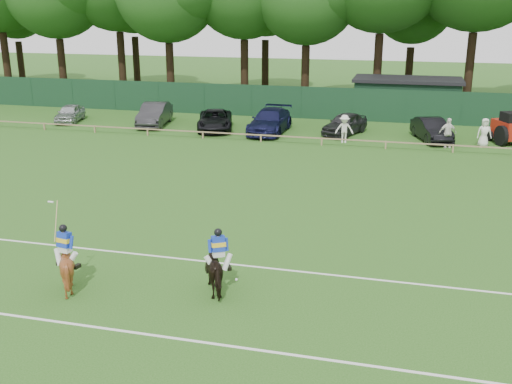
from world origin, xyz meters
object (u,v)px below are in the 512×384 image
(horse_dark, at_px, (219,269))
(utility_shed, at_px, (407,97))
(spectator_mid, at_px, (448,133))
(sedan_grey, at_px, (155,114))
(suv_black, at_px, (215,120))
(tractor, at_px, (508,129))
(horse_chestnut, at_px, (67,265))
(hatch_grey, at_px, (345,124))
(spectator_right, at_px, (484,133))
(sedan_navy, at_px, (270,121))
(polo_ball, at_px, (236,280))
(spectator_left, at_px, (344,129))
(sedan_silver, at_px, (70,113))
(estate_black, at_px, (432,130))

(horse_dark, xyz_separation_m, utility_shed, (5.16, 33.03, 0.78))
(horse_dark, relative_size, spectator_mid, 0.95)
(sedan_grey, relative_size, suv_black, 0.98)
(suv_black, xyz_separation_m, tractor, (19.61, 0.42, 0.28))
(horse_chestnut, relative_size, tractor, 0.53)
(hatch_grey, relative_size, spectator_right, 2.37)
(sedan_navy, distance_m, polo_ball, 23.65)
(utility_shed, bearing_deg, spectator_left, -108.86)
(sedan_grey, height_order, tractor, tractor)
(horse_chestnut, distance_m, tractor, 30.18)
(suv_black, height_order, spectator_mid, spectator_mid)
(horse_chestnut, height_order, suv_black, horse_chestnut)
(sedan_navy, distance_m, tractor, 15.61)
(horse_chestnut, relative_size, sedan_silver, 0.40)
(spectator_left, bearing_deg, estate_black, 14.62)
(utility_shed, relative_size, tractor, 2.87)
(sedan_grey, xyz_separation_m, sedan_navy, (8.89, -0.50, -0.01))
(spectator_mid, height_order, spectator_right, spectator_mid)
(sedan_navy, xyz_separation_m, spectator_left, (5.39, -1.92, 0.09))
(horse_chestnut, height_order, sedan_grey, sedan_grey)
(sedan_navy, xyz_separation_m, spectator_mid, (11.80, -1.73, 0.12))
(suv_black, xyz_separation_m, spectator_mid, (15.79, -1.65, 0.23))
(horse_dark, bearing_deg, horse_chestnut, -18.22)
(hatch_grey, bearing_deg, utility_shed, 84.82)
(suv_black, relative_size, spectator_right, 2.79)
(suv_black, bearing_deg, horse_dark, -87.73)
(sedan_silver, height_order, suv_black, suv_black)
(horse_dark, bearing_deg, spectator_mid, -139.10)
(horse_dark, distance_m, spectator_right, 25.15)
(sedan_silver, xyz_separation_m, sedan_grey, (6.82, 0.36, 0.16))
(horse_dark, relative_size, spectator_right, 0.98)
(estate_black, distance_m, spectator_left, 5.88)
(sedan_silver, height_order, sedan_grey, sedan_grey)
(polo_ball, distance_m, utility_shed, 32.60)
(horse_chestnut, height_order, sedan_silver, horse_chestnut)
(sedan_grey, xyz_separation_m, spectator_right, (22.93, -1.52, 0.09))
(spectator_right, xyz_separation_m, polo_ball, (-9.76, -22.22, -0.87))
(horse_chestnut, xyz_separation_m, suv_black, (-3.24, 24.94, -0.07))
(suv_black, relative_size, hatch_grey, 1.17)
(tractor, bearing_deg, polo_ball, -139.85)
(hatch_grey, bearing_deg, spectator_right, 9.43)
(suv_black, bearing_deg, horse_chestnut, -98.66)
(sedan_silver, height_order, utility_shed, utility_shed)
(horse_dark, bearing_deg, spectator_left, -123.46)
(sedan_navy, bearing_deg, horse_chestnut, -90.64)
(sedan_navy, bearing_deg, utility_shed, 45.62)
(hatch_grey, distance_m, spectator_right, 9.06)
(horse_dark, relative_size, utility_shed, 0.21)
(horse_chestnut, relative_size, sedan_grey, 0.31)
(sedan_navy, xyz_separation_m, spectator_right, (14.03, -1.02, 0.10))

